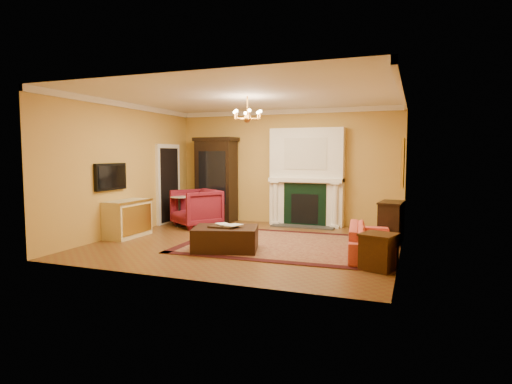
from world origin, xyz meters
The scene contains 26 objects.
floor centered at (0.00, 0.00, -0.01)m, with size 6.00×5.50×0.02m, color brown.
ceiling centered at (0.00, 0.00, 3.01)m, with size 6.00×5.50×0.02m, color white.
wall_back centered at (0.00, 2.76, 1.50)m, with size 6.00×0.02×3.00m, color gold.
wall_front centered at (0.00, -2.76, 1.50)m, with size 6.00×0.02×3.00m, color gold.
wall_left centered at (-3.01, 0.00, 1.50)m, with size 0.02×5.50×3.00m, color gold.
wall_right centered at (3.01, 0.00, 1.50)m, with size 0.02×5.50×3.00m, color gold.
fireplace centered at (0.60, 2.57, 1.19)m, with size 1.90×0.70×2.50m.
crown_molding centered at (0.00, 0.96, 2.94)m, with size 6.00×5.50×0.12m.
doorway centered at (-2.95, 1.70, 1.05)m, with size 0.08×1.05×2.10m.
tv_panel centered at (-2.95, -0.60, 1.35)m, with size 0.09×0.95×0.58m.
gilt_mirror centered at (2.97, 1.40, 1.65)m, with size 0.06×0.76×1.05m.
chandelier centered at (0.00, 0.00, 2.61)m, with size 0.63×0.55×0.53m.
oriental_rug centered at (0.79, 0.08, 0.01)m, with size 4.03×3.02×0.02m, color #4E1017.
china_cabinet centered at (-1.93, 2.49, 1.10)m, with size 1.10×0.50×2.19m, color black.
wingback_armchair centered at (-1.95, 1.39, 0.52)m, with size 1.02×0.95×1.05m, color maroon.
pedestal_table centered at (-2.40, 1.31, 0.45)m, with size 0.43×0.43×0.77m.
commode centered at (-2.73, -0.35, 0.41)m, with size 0.52×1.10×0.82m, color beige.
coral_sofa centered at (2.50, -0.27, 0.37)m, with size 1.91×0.56×0.74m, color #DF4E46.
end_table centered at (2.72, -1.20, 0.28)m, with size 0.48×0.48×0.55m, color #341D0E.
console_table centered at (2.78, 1.09, 0.41)m, with size 0.42×0.74×0.83m, color black.
leather_ottoman centered at (-0.11, -0.84, 0.24)m, with size 1.19×0.86×0.44m, color black.
ottoman_tray centered at (-0.14, -0.88, 0.47)m, with size 0.48×0.37×0.03m, color black.
book_a centered at (-0.24, -0.90, 0.63)m, with size 0.21×0.03×0.28m, color gray.
book_b centered at (-0.05, -0.82, 0.65)m, with size 0.24×0.02×0.33m, color gray.
topiary_left centered at (-0.04, 2.53, 1.44)m, with size 0.15×0.15×0.39m.
topiary_right centered at (1.13, 2.53, 1.47)m, with size 0.16×0.16×0.43m.
Camera 1 is at (3.25, -8.13, 1.83)m, focal length 30.00 mm.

